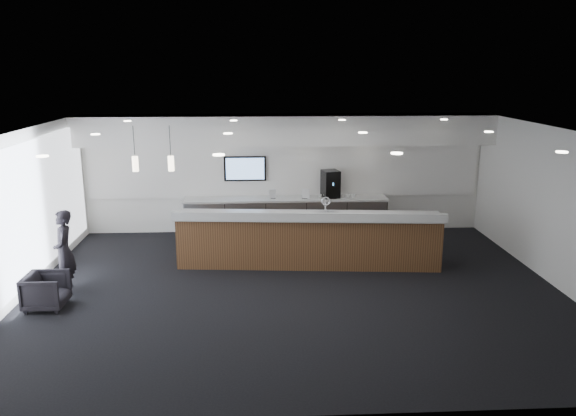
{
  "coord_description": "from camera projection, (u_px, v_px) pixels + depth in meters",
  "views": [
    {
      "loc": [
        -0.68,
        -9.95,
        4.1
      ],
      "look_at": [
        -0.07,
        1.3,
        1.27
      ],
      "focal_mm": 35.0,
      "sensor_mm": 36.0,
      "label": 1
    }
  ],
  "objects": [
    {
      "name": "ground",
      "position": [
        295.0,
        289.0,
        10.67
      ],
      "size": [
        10.0,
        10.0,
        0.0
      ],
      "primitive_type": "plane",
      "color": "black",
      "rests_on": "ground"
    },
    {
      "name": "window_blinds_wall",
      "position": [
        20.0,
        217.0,
        10.04
      ],
      "size": [
        0.04,
        7.36,
        2.55
      ],
      "primitive_type": "cube",
      "color": "silver",
      "rests_on": "left_wall"
    },
    {
      "name": "service_counter",
      "position": [
        308.0,
        239.0,
        11.85
      ],
      "size": [
        5.62,
        1.4,
        1.49
      ],
      "rotation": [
        0.0,
        0.0,
        -0.09
      ],
      "color": "#4B2D19",
      "rests_on": "ground"
    },
    {
      "name": "soffit_bulkhead",
      "position": [
        286.0,
        130.0,
        13.46
      ],
      "size": [
        10.0,
        0.9,
        0.7
      ],
      "primitive_type": "cube",
      "color": "white",
      "rests_on": "back_wall"
    },
    {
      "name": "pendant_left",
      "position": [
        168.0,
        167.0,
        10.77
      ],
      "size": [
        0.12,
        0.12,
        0.3
      ],
      "primitive_type": "cylinder",
      "color": "#F8E7C1",
      "rests_on": "ceiling"
    },
    {
      "name": "lounge_guest",
      "position": [
        64.0,
        251.0,
        10.43
      ],
      "size": [
        0.52,
        0.65,
        1.56
      ],
      "primitive_type": "imported",
      "rotation": [
        0.0,
        0.0,
        -1.28
      ],
      "color": "black",
      "rests_on": "ground"
    },
    {
      "name": "info_sign_left",
      "position": [
        273.0,
        194.0,
        13.83
      ],
      "size": [
        0.17,
        0.05,
        0.24
      ],
      "primitive_type": "cube",
      "rotation": [
        0.0,
        0.0,
        0.2
      ],
      "color": "white",
      "rests_on": "back_credenza"
    },
    {
      "name": "armchair",
      "position": [
        46.0,
        291.0,
        9.78
      ],
      "size": [
        0.7,
        0.68,
        0.63
      ],
      "primitive_type": "imported",
      "rotation": [
        0.0,
        0.0,
        1.56
      ],
      "color": "black",
      "rests_on": "ground"
    },
    {
      "name": "left_wall",
      "position": [
        17.0,
        217.0,
        10.04
      ],
      "size": [
        0.02,
        8.0,
        3.0
      ],
      "primitive_type": "cube",
      "color": "white",
      "rests_on": "ground"
    },
    {
      "name": "cup_1",
      "position": [
        348.0,
        196.0,
        13.95
      ],
      "size": [
        0.14,
        0.14,
        0.09
      ],
      "primitive_type": "imported",
      "rotation": [
        0.0,
        0.0,
        0.65
      ],
      "color": "white",
      "rests_on": "back_credenza"
    },
    {
      "name": "back_wall",
      "position": [
        285.0,
        173.0,
        14.18
      ],
      "size": [
        10.0,
        0.02,
        3.0
      ],
      "primitive_type": "cube",
      "color": "white",
      "rests_on": "ground"
    },
    {
      "name": "cup_4",
      "position": [
        331.0,
        196.0,
        13.93
      ],
      "size": [
        0.14,
        0.14,
        0.09
      ],
      "primitive_type": "imported",
      "rotation": [
        0.0,
        0.0,
        2.58
      ],
      "color": "white",
      "rests_on": "back_credenza"
    },
    {
      "name": "cup_0",
      "position": [
        353.0,
        196.0,
        13.96
      ],
      "size": [
        0.1,
        0.1,
        0.09
      ],
      "primitive_type": "imported",
      "color": "white",
      "rests_on": "back_credenza"
    },
    {
      "name": "pendant_right",
      "position": [
        131.0,
        167.0,
        10.73
      ],
      "size": [
        0.12,
        0.12,
        0.3
      ],
      "primitive_type": "cylinder",
      "color": "#F8E7C1",
      "rests_on": "ceiling"
    },
    {
      "name": "back_credenza",
      "position": [
        286.0,
        216.0,
        14.08
      ],
      "size": [
        5.06,
        0.66,
        0.95
      ],
      "color": "#969A9F",
      "rests_on": "ground"
    },
    {
      "name": "ceiling",
      "position": [
        296.0,
        131.0,
        9.94
      ],
      "size": [
        10.0,
        8.0,
        0.02
      ],
      "primitive_type": "cube",
      "color": "black",
      "rests_on": "back_wall"
    },
    {
      "name": "cup_5",
      "position": [
        325.0,
        196.0,
        13.92
      ],
      "size": [
        0.11,
        0.11,
        0.09
      ],
      "primitive_type": "imported",
      "rotation": [
        0.0,
        0.0,
        3.23
      ],
      "color": "white",
      "rests_on": "back_credenza"
    },
    {
      "name": "cup_6",
      "position": [
        320.0,
        196.0,
        13.92
      ],
      "size": [
        0.14,
        0.14,
        0.09
      ],
      "primitive_type": "imported",
      "rotation": [
        0.0,
        0.0,
        3.87
      ],
      "color": "white",
      "rests_on": "back_credenza"
    },
    {
      "name": "wall_tv",
      "position": [
        245.0,
        169.0,
        14.0
      ],
      "size": [
        1.05,
        0.08,
        0.62
      ],
      "color": "black",
      "rests_on": "back_wall"
    },
    {
      "name": "cup_2",
      "position": [
        342.0,
        196.0,
        13.95
      ],
      "size": [
        0.12,
        0.12,
        0.09
      ],
      "primitive_type": "imported",
      "rotation": [
        0.0,
        0.0,
        1.29
      ],
      "color": "white",
      "rests_on": "back_credenza"
    },
    {
      "name": "right_wall",
      "position": [
        560.0,
        209.0,
        10.57
      ],
      "size": [
        0.02,
        8.0,
        3.0
      ],
      "primitive_type": "cube",
      "color": "white",
      "rests_on": "ground"
    },
    {
      "name": "alcove_panel",
      "position": [
        285.0,
        170.0,
        14.12
      ],
      "size": [
        9.8,
        0.06,
        1.4
      ],
      "primitive_type": "cube",
      "color": "white",
      "rests_on": "back_wall"
    },
    {
      "name": "info_sign_right",
      "position": [
        306.0,
        194.0,
        13.83
      ],
      "size": [
        0.19,
        0.06,
        0.25
      ],
      "primitive_type": "cube",
      "rotation": [
        0.0,
        0.0,
        -0.23
      ],
      "color": "white",
      "rests_on": "back_credenza"
    },
    {
      "name": "ceiling_can_lights",
      "position": [
        296.0,
        133.0,
        9.94
      ],
      "size": [
        7.0,
        5.0,
        0.02
      ],
      "primitive_type": null,
      "color": "silver",
      "rests_on": "ceiling"
    },
    {
      "name": "coffee_machine",
      "position": [
        330.0,
        184.0,
        13.95
      ],
      "size": [
        0.47,
        0.55,
        0.68
      ],
      "rotation": [
        0.0,
        0.0,
        0.22
      ],
      "color": "black",
      "rests_on": "back_credenza"
    },
    {
      "name": "cup_3",
      "position": [
        337.0,
        196.0,
        13.94
      ],
      "size": [
        0.13,
        0.13,
        0.09
      ],
      "primitive_type": "imported",
      "rotation": [
        0.0,
        0.0,
        1.94
      ],
      "color": "white",
      "rests_on": "back_credenza"
    }
  ]
}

